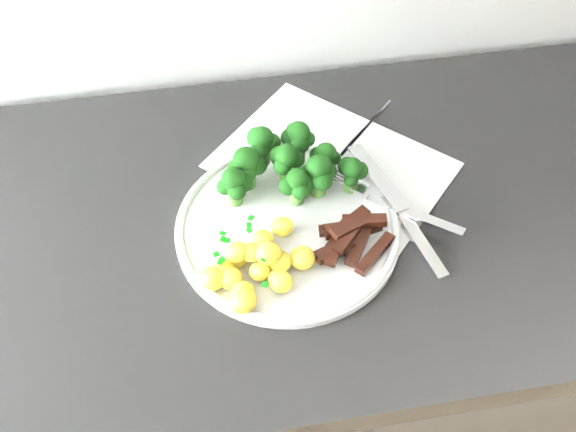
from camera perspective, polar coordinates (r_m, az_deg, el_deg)
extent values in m
cube|color=black|center=(1.26, 4.83, -11.58)|extent=(2.28, 0.57, 0.86)
cube|color=white|center=(0.94, 3.77, 4.38)|extent=(0.37, 0.37, 0.00)
cube|color=slate|center=(1.00, 6.74, 7.55)|extent=(0.10, 0.11, 0.00)
cube|color=slate|center=(0.99, 6.04, 6.82)|extent=(0.10, 0.10, 0.00)
cube|color=slate|center=(0.97, 5.33, 6.07)|extent=(0.10, 0.10, 0.00)
cube|color=slate|center=(0.96, 4.59, 5.30)|extent=(0.09, 0.09, 0.00)
cube|color=slate|center=(0.95, 3.84, 4.50)|extent=(0.09, 0.09, 0.00)
cylinder|color=white|center=(0.87, 0.00, -1.02)|extent=(0.29, 0.29, 0.01)
torus|color=white|center=(0.86, 0.00, -0.77)|extent=(0.29, 0.29, 0.01)
cylinder|color=#3D6D26|center=(0.89, -0.06, 3.82)|extent=(0.02, 0.02, 0.03)
sphere|color=black|center=(0.88, 0.72, 4.85)|extent=(0.02, 0.02, 0.02)
sphere|color=black|center=(0.88, -0.69, 5.16)|extent=(0.03, 0.03, 0.03)
sphere|color=black|center=(0.87, -0.50, 4.23)|extent=(0.02, 0.02, 0.02)
sphere|color=black|center=(0.87, -0.06, 5.19)|extent=(0.03, 0.03, 0.03)
cylinder|color=#3D6D26|center=(0.91, 3.16, 4.07)|extent=(0.02, 0.02, 0.03)
sphere|color=black|center=(0.90, 3.93, 4.98)|extent=(0.02, 0.02, 0.02)
sphere|color=black|center=(0.90, 2.58, 5.22)|extent=(0.02, 0.02, 0.02)
sphere|color=black|center=(0.89, 3.16, 4.40)|extent=(0.02, 0.02, 0.02)
sphere|color=black|center=(0.89, 3.24, 5.33)|extent=(0.03, 0.03, 0.03)
cylinder|color=#3D6D26|center=(0.89, -3.51, 3.31)|extent=(0.02, 0.02, 0.03)
sphere|color=black|center=(0.88, -2.70, 4.43)|extent=(0.03, 0.03, 0.03)
sphere|color=black|center=(0.89, -3.89, 4.89)|extent=(0.03, 0.03, 0.03)
sphere|color=black|center=(0.88, -4.42, 4.06)|extent=(0.02, 0.02, 0.02)
sphere|color=black|center=(0.87, -3.53, 3.64)|extent=(0.02, 0.02, 0.02)
sphere|color=black|center=(0.87, -3.62, 4.81)|extent=(0.04, 0.04, 0.04)
cylinder|color=#3D6D26|center=(0.92, 0.89, 5.77)|extent=(0.02, 0.02, 0.03)
sphere|color=black|center=(0.90, 1.68, 6.60)|extent=(0.02, 0.02, 0.02)
sphere|color=black|center=(0.91, 0.62, 7.22)|extent=(0.03, 0.03, 0.03)
sphere|color=black|center=(0.90, 0.14, 6.71)|extent=(0.02, 0.02, 0.02)
sphere|color=black|center=(0.89, 1.04, 6.18)|extent=(0.03, 0.03, 0.03)
sphere|color=black|center=(0.90, 0.92, 7.13)|extent=(0.03, 0.03, 0.03)
cylinder|color=#3D6D26|center=(0.91, -2.20, 5.24)|extent=(0.02, 0.02, 0.03)
sphere|color=black|center=(0.90, -1.44, 6.28)|extent=(0.03, 0.03, 0.03)
sphere|color=black|center=(0.90, -2.65, 6.71)|extent=(0.03, 0.03, 0.03)
sphere|color=black|center=(0.89, -2.41, 5.63)|extent=(0.03, 0.03, 0.03)
sphere|color=black|center=(0.89, -2.26, 6.64)|extent=(0.03, 0.03, 0.03)
cylinder|color=#3D6D26|center=(0.89, 5.35, 2.87)|extent=(0.02, 0.02, 0.02)
sphere|color=black|center=(0.88, 6.12, 3.89)|extent=(0.02, 0.02, 0.02)
sphere|color=black|center=(0.89, 5.10, 4.23)|extent=(0.03, 0.03, 0.03)
sphere|color=black|center=(0.87, 5.43, 3.10)|extent=(0.02, 0.02, 0.02)
sphere|color=black|center=(0.87, 5.49, 4.09)|extent=(0.03, 0.03, 0.03)
cylinder|color=#3D6D26|center=(0.88, -4.58, 1.83)|extent=(0.02, 0.02, 0.03)
sphere|color=black|center=(0.86, -3.88, 2.96)|extent=(0.03, 0.03, 0.03)
sphere|color=black|center=(0.87, -4.91, 3.26)|extent=(0.02, 0.02, 0.02)
sphere|color=black|center=(0.86, -5.44, 2.51)|extent=(0.02, 0.02, 0.02)
sphere|color=black|center=(0.85, -4.40, 2.16)|extent=(0.02, 0.02, 0.02)
sphere|color=black|center=(0.86, -4.70, 3.16)|extent=(0.03, 0.03, 0.03)
cylinder|color=#3D6D26|center=(0.88, 0.79, 1.88)|extent=(0.02, 0.02, 0.03)
sphere|color=black|center=(0.86, 1.58, 2.74)|extent=(0.02, 0.02, 0.02)
sphere|color=black|center=(0.87, 0.77, 3.34)|extent=(0.02, 0.02, 0.02)
sphere|color=black|center=(0.86, 0.06, 2.61)|extent=(0.03, 0.03, 0.03)
sphere|color=black|center=(0.85, 1.09, 2.20)|extent=(0.02, 0.02, 0.02)
sphere|color=black|center=(0.85, 0.81, 3.16)|extent=(0.03, 0.03, 0.03)
cylinder|color=#3D6D26|center=(0.89, 2.59, 2.68)|extent=(0.02, 0.02, 0.03)
sphere|color=black|center=(0.87, 3.46, 3.85)|extent=(0.02, 0.02, 0.02)
sphere|color=black|center=(0.88, 2.56, 4.32)|extent=(0.03, 0.03, 0.03)
sphere|color=black|center=(0.87, 1.76, 3.62)|extent=(0.02, 0.02, 0.02)
sphere|color=black|center=(0.86, 2.94, 3.04)|extent=(0.03, 0.03, 0.03)
sphere|color=black|center=(0.86, 2.67, 4.15)|extent=(0.03, 0.03, 0.03)
ellipsoid|color=#F3E04B|center=(0.82, -4.37, -3.67)|extent=(0.03, 0.02, 0.03)
ellipsoid|color=#F3E04B|center=(0.84, -0.49, -0.93)|extent=(0.03, 0.03, 0.03)
ellipsoid|color=#F3E04B|center=(0.81, -5.56, -4.84)|extent=(0.03, 0.03, 0.03)
ellipsoid|color=#F3E04B|center=(0.81, 1.25, -3.62)|extent=(0.03, 0.03, 0.03)
ellipsoid|color=#F3E04B|center=(0.81, -6.48, -5.00)|extent=(0.02, 0.02, 0.02)
ellipsoid|color=#F3E04B|center=(0.79, -3.91, -6.42)|extent=(0.03, 0.02, 0.02)
ellipsoid|color=#F3E04B|center=(0.78, -3.87, -7.27)|extent=(0.03, 0.03, 0.03)
ellipsoid|color=#F3E04B|center=(0.81, -2.42, -4.77)|extent=(0.03, 0.02, 0.03)
ellipsoid|color=#F3E04B|center=(0.80, -4.95, -5.33)|extent=(0.03, 0.03, 0.03)
ellipsoid|color=#F3E04B|center=(0.80, -4.36, -3.12)|extent=(0.03, 0.03, 0.03)
ellipsoid|color=#F3E04B|center=(0.81, -0.76, -3.94)|extent=(0.03, 0.03, 0.03)
ellipsoid|color=#F3E04B|center=(0.80, -1.69, -3.22)|extent=(0.03, 0.03, 0.03)
ellipsoid|color=#F3E04B|center=(0.80, -0.78, -5.36)|extent=(0.03, 0.02, 0.02)
ellipsoid|color=#F3E04B|center=(0.80, -3.12, -3.11)|extent=(0.03, 0.03, 0.02)
ellipsoid|color=#F3E04B|center=(0.80, -0.54, -5.70)|extent=(0.03, 0.03, 0.03)
ellipsoid|color=#F3E04B|center=(0.83, -2.15, -2.07)|extent=(0.03, 0.03, 0.02)
ellipsoid|color=#F3E04B|center=(0.80, -6.45, -5.35)|extent=(0.03, 0.03, 0.03)
cube|color=#076506|center=(0.77, -1.97, -5.87)|extent=(0.01, 0.01, 0.00)
cube|color=#076506|center=(0.81, -5.60, -1.48)|extent=(0.01, 0.01, 0.00)
cube|color=#076506|center=(0.81, -5.22, -2.09)|extent=(0.01, 0.01, 0.00)
cube|color=#076506|center=(0.79, -1.19, -3.44)|extent=(0.01, 0.01, 0.00)
cube|color=#076506|center=(0.79, -5.80, -3.92)|extent=(0.01, 0.01, 0.00)
cube|color=#076506|center=(0.79, -2.07, -3.68)|extent=(0.01, 0.01, 0.00)
cube|color=#076506|center=(0.80, -3.98, -2.53)|extent=(0.01, 0.01, 0.00)
cube|color=#076506|center=(0.81, -5.58, -1.97)|extent=(0.01, 0.01, 0.00)
cube|color=#076506|center=(0.80, -6.17, -3.26)|extent=(0.01, 0.01, 0.00)
cube|color=#076506|center=(0.81, -2.85, -2.79)|extent=(0.01, 0.01, 0.00)
cube|color=#076506|center=(0.82, -3.33, -1.21)|extent=(0.01, 0.01, 0.00)
cube|color=#076506|center=(0.83, -3.35, -0.78)|extent=(0.01, 0.01, 0.00)
cube|color=#076506|center=(0.82, -3.18, -0.15)|extent=(0.01, 0.01, 0.00)
cube|color=#076506|center=(0.80, -5.66, -3.70)|extent=(0.01, 0.01, 0.00)
cube|color=black|center=(0.85, 4.81, -1.13)|extent=(0.07, 0.02, 0.01)
cube|color=black|center=(0.85, 4.90, -1.38)|extent=(0.06, 0.06, 0.01)
cube|color=black|center=(0.84, 6.14, -2.26)|extent=(0.05, 0.07, 0.01)
cube|color=black|center=(0.85, 5.34, -1.87)|extent=(0.06, 0.05, 0.01)
cube|color=black|center=(0.83, 7.46, -3.20)|extent=(0.06, 0.06, 0.01)
cube|color=black|center=(0.85, 6.28, -1.25)|extent=(0.06, 0.03, 0.01)
cube|color=black|center=(0.85, 5.04, -1.14)|extent=(0.06, 0.02, 0.02)
cube|color=black|center=(0.84, 5.44, -0.78)|extent=(0.06, 0.04, 0.02)
cube|color=black|center=(0.85, 6.56, -0.39)|extent=(0.06, 0.03, 0.01)
cube|color=black|center=(0.84, 5.17, -1.79)|extent=(0.05, 0.06, 0.01)
cube|color=black|center=(0.85, 5.30, -0.60)|extent=(0.06, 0.04, 0.01)
cube|color=black|center=(0.82, 3.98, -2.97)|extent=(0.06, 0.04, 0.02)
cube|color=black|center=(0.83, 4.33, -2.30)|extent=(0.05, 0.07, 0.01)
cube|color=black|center=(0.83, 5.24, -1.76)|extent=(0.05, 0.06, 0.01)
cube|color=silver|center=(0.88, 10.78, 0.13)|extent=(0.11, 0.10, 0.02)
cube|color=silver|center=(0.89, 5.97, 2.56)|extent=(0.03, 0.03, 0.01)
cylinder|color=silver|center=(0.91, 4.64, 3.64)|extent=(0.04, 0.03, 0.00)
cylinder|color=silver|center=(0.90, 4.48, 3.44)|extent=(0.04, 0.03, 0.00)
cylinder|color=silver|center=(0.90, 4.32, 3.24)|extent=(0.04, 0.03, 0.00)
cylinder|color=silver|center=(0.90, 4.16, 3.03)|extent=(0.04, 0.03, 0.00)
cube|color=silver|center=(0.92, 7.63, 3.37)|extent=(0.05, 0.14, 0.01)
cube|color=silver|center=(0.87, 11.19, -2.25)|extent=(0.04, 0.12, 0.02)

